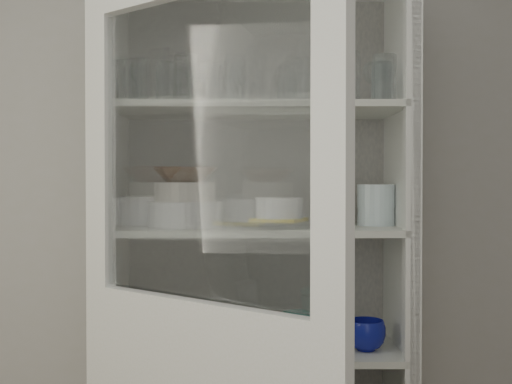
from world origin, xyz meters
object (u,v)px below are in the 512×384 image
at_px(pantry_cabinet, 256,316).
at_px(teal_jar, 229,325).
at_px(goblet_3, 374,83).
at_px(cream_bowl, 185,192).
at_px(mug_teal, 297,325).
at_px(white_canister, 138,321).
at_px(goblet_1, 235,87).
at_px(mug_blue, 366,335).
at_px(glass_platter, 279,224).
at_px(white_ramekin, 279,208).
at_px(measuring_cups, 188,341).
at_px(yellow_trivet, 279,220).
at_px(plate_stack_back, 145,210).
at_px(terracotta_bowl, 185,175).
at_px(goblet_0, 180,88).
at_px(mug_white, 311,338).
at_px(plate_stack_front, 185,214).
at_px(goblet_2, 283,90).
at_px(grey_bowl_stack, 376,205).

bearing_deg(pantry_cabinet, teal_jar, -167.65).
xyz_separation_m(goblet_3, cream_bowl, (-0.65, -0.09, -0.38)).
xyz_separation_m(cream_bowl, mug_teal, (0.38, 0.09, -0.47)).
bearing_deg(teal_jar, white_canister, 178.11).
distance_m(goblet_1, mug_blue, 0.95).
relative_size(teal_jar, white_canister, 0.81).
bearing_deg(goblet_3, teal_jar, -177.32).
relative_size(pantry_cabinet, glass_platter, 6.83).
xyz_separation_m(pantry_cabinet, white_ramekin, (0.08, -0.10, 0.38)).
height_order(cream_bowl, measuring_cups, cream_bowl).
bearing_deg(yellow_trivet, pantry_cabinet, 128.23).
relative_size(plate_stack_back, yellow_trivet, 1.49).
height_order(terracotta_bowl, teal_jar, terracotta_bowl).
bearing_deg(goblet_0, mug_teal, -6.61).
xyz_separation_m(glass_platter, mug_white, (0.10, -0.10, -0.36)).
bearing_deg(white_ramekin, plate_stack_front, 178.48).
distance_m(plate_stack_front, glass_platter, 0.32).
relative_size(yellow_trivet, measuring_cups, 1.53).
relative_size(goblet_0, mug_white, 1.48).
relative_size(goblet_3, plate_stack_back, 0.80).
bearing_deg(goblet_2, goblet_1, -164.74).
height_order(goblet_2, yellow_trivet, goblet_2).
distance_m(grey_bowl_stack, mug_teal, 0.50).
relative_size(goblet_3, glass_platter, 0.60).
relative_size(plate_stack_back, cream_bowl, 1.14).
bearing_deg(plate_stack_front, cream_bowl, 0.00).
height_order(plate_stack_back, glass_platter, plate_stack_back).
height_order(goblet_3, plate_stack_front, goblet_3).
height_order(plate_stack_back, mug_teal, plate_stack_back).
bearing_deg(plate_stack_front, terracotta_bowl, 0.00).
xyz_separation_m(goblet_1, teal_jar, (-0.02, -0.03, -0.83)).
bearing_deg(plate_stack_back, yellow_trivet, -17.09).
relative_size(goblet_2, mug_teal, 1.48).
relative_size(plate_stack_front, white_canister, 1.95).
relative_size(goblet_0, plate_stack_front, 0.66).
bearing_deg(goblet_1, cream_bowl, -147.99).
distance_m(plate_stack_back, measuring_cups, 0.49).
xyz_separation_m(goblet_0, goblet_3, (0.68, -0.04, 0.01)).
relative_size(goblet_2, goblet_3, 0.81).
bearing_deg(cream_bowl, goblet_2, 24.04).
xyz_separation_m(goblet_3, glass_platter, (-0.33, -0.10, -0.48)).
relative_size(goblet_3, plate_stack_front, 0.75).
xyz_separation_m(goblet_3, mug_blue, (-0.05, -0.16, -0.84)).
xyz_separation_m(mug_teal, mug_white, (0.03, -0.20, 0.00)).
distance_m(mug_blue, teal_jar, 0.47).
height_order(plate_stack_front, cream_bowl, cream_bowl).
distance_m(goblet_0, terracotta_bowl, 0.34).
height_order(goblet_1, plate_stack_front, goblet_1).
relative_size(goblet_0, terracotta_bowl, 0.79).
relative_size(yellow_trivet, grey_bowl_stack, 1.11).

